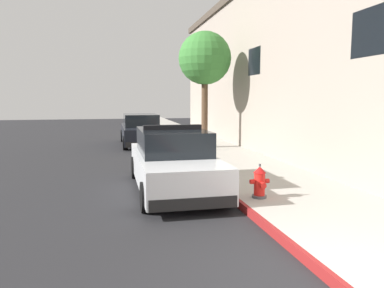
{
  "coord_description": "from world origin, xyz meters",
  "views": [
    {
      "loc": [
        -2.71,
        -3.85,
        2.35
      ],
      "look_at": [
        -0.36,
        6.89,
        1.0
      ],
      "focal_mm": 34.82,
      "sensor_mm": 36.0,
      "label": 1
    }
  ],
  "objects_px": {
    "parked_car_silver_ahead": "(141,130)",
    "fire_hydrant": "(260,182)",
    "police_cruiser": "(173,162)",
    "street_tree": "(205,59)"
  },
  "relations": [
    {
      "from": "parked_car_silver_ahead",
      "to": "fire_hydrant",
      "type": "relative_size",
      "value": 6.37
    },
    {
      "from": "police_cruiser",
      "to": "street_tree",
      "type": "relative_size",
      "value": 0.95
    },
    {
      "from": "police_cruiser",
      "to": "fire_hydrant",
      "type": "xyz_separation_m",
      "value": [
        1.63,
        -1.77,
        -0.23
      ]
    },
    {
      "from": "fire_hydrant",
      "to": "police_cruiser",
      "type": "bearing_deg",
      "value": 132.67
    },
    {
      "from": "parked_car_silver_ahead",
      "to": "fire_hydrant",
      "type": "height_order",
      "value": "parked_car_silver_ahead"
    },
    {
      "from": "police_cruiser",
      "to": "parked_car_silver_ahead",
      "type": "bearing_deg",
      "value": 90.31
    },
    {
      "from": "parked_car_silver_ahead",
      "to": "street_tree",
      "type": "height_order",
      "value": "street_tree"
    },
    {
      "from": "parked_car_silver_ahead",
      "to": "fire_hydrant",
      "type": "xyz_separation_m",
      "value": [
        1.68,
        -11.36,
        -0.22
      ]
    },
    {
      "from": "fire_hydrant",
      "to": "parked_car_silver_ahead",
      "type": "bearing_deg",
      "value": 98.44
    },
    {
      "from": "parked_car_silver_ahead",
      "to": "street_tree",
      "type": "distance_m",
      "value": 5.06
    }
  ]
}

